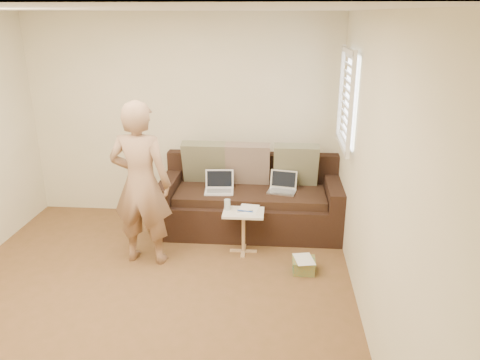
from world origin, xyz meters
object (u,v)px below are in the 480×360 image
Objects in this scene: laptop_silver at (282,192)px; side_table at (243,232)px; person at (141,184)px; sofa at (250,197)px; drinking_glass at (227,205)px; laptop_white at (219,192)px; striped_box at (304,265)px.

laptop_silver reaches higher than side_table.
person reaches higher than laptop_silver.
person reaches higher than sofa.
drinking_glass is at bearing -155.70° from person.
sofa is at bearing 86.24° from side_table.
laptop_white reaches higher than striped_box.
laptop_white is at bearing 138.04° from striped_box.
sofa is at bearing 68.75° from drinking_glass.
striped_box is (0.24, -0.97, -0.44)m from laptop_silver.
striped_box is at bearing -58.40° from sofa.
sofa is at bearing -136.16° from person.
person reaches higher than drinking_glass.
person reaches higher than side_table.
drinking_glass is at bearing -111.25° from sofa.
laptop_silver is 0.96× the size of laptop_white.
laptop_silver is 0.66× the size of side_table.
drinking_glass reaches higher than side_table.
sofa reaches higher than side_table.
sofa is 1.24× the size of person.
drinking_glass is (-0.23, -0.58, 0.13)m from sofa.
drinking_glass reaches higher than striped_box.
laptop_silver is 1.38× the size of striped_box.
laptop_white is (-0.38, -0.11, 0.10)m from sofa.
laptop_white is 1.12m from person.
person is at bearing 175.86° from striped_box.
striped_box is (0.85, -0.43, -0.48)m from drinking_glass.
person is 0.98m from drinking_glass.
person is (-1.48, -0.85, 0.37)m from laptop_silver.
person is 1.91m from striped_box.
laptop_silver is 0.19× the size of person.
person is at bearing -165.98° from side_table.
laptop_white is 0.67m from side_table.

